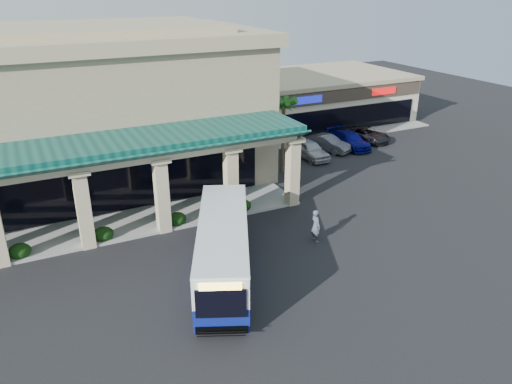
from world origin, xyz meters
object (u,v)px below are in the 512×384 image
car_silver (310,149)px  pedestrian (316,226)px  car_white (328,143)px  transit_bus (223,249)px  car_gray (366,134)px  car_red (349,140)px

car_silver → pedestrian: bearing=-122.0°
pedestrian → car_silver: size_ratio=0.45×
car_white → pedestrian: bearing=-147.6°
transit_bus → car_white: transit_bus is taller
pedestrian → car_silver: pedestrian is taller
pedestrian → car_gray: bearing=-46.3°
pedestrian → car_silver: bearing=-31.2°
car_white → car_gray: car_white is taller
transit_bus → pedestrian: bearing=32.8°
car_silver → car_gray: bearing=12.0°
transit_bus → pedestrian: (6.24, 0.98, -0.50)m
car_silver → car_white: size_ratio=1.05×
transit_bus → car_silver: size_ratio=2.40×
car_red → car_gray: (2.57, 0.84, -0.06)m
car_gray → transit_bus: bearing=-163.4°
pedestrian → car_red: (12.44, 13.80, -0.28)m
transit_bus → car_red: 23.83m
car_white → car_red: size_ratio=0.87×
car_silver → car_gray: 7.59m
transit_bus → car_red: bearing=62.3°
pedestrian → car_red: 18.58m
transit_bus → car_red: (18.68, 14.78, -0.79)m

